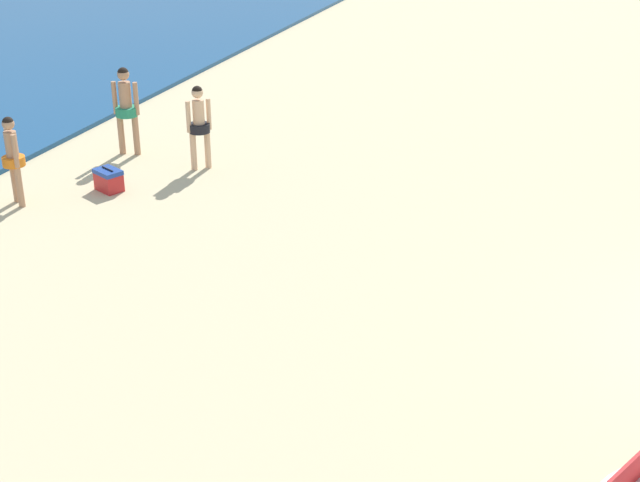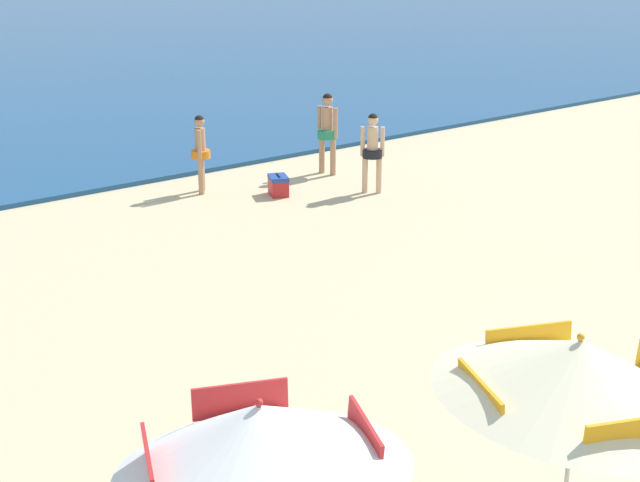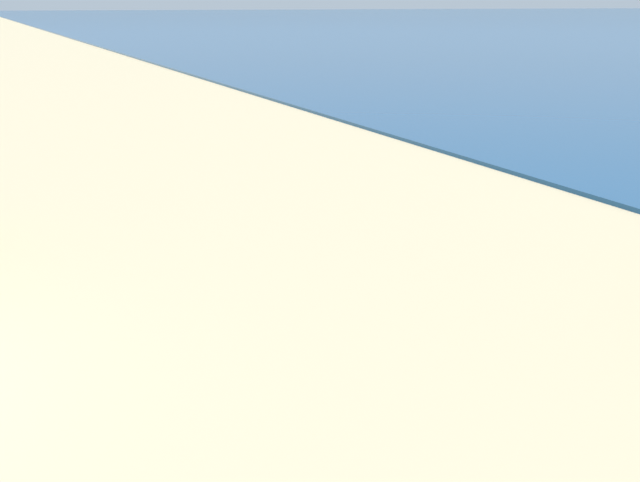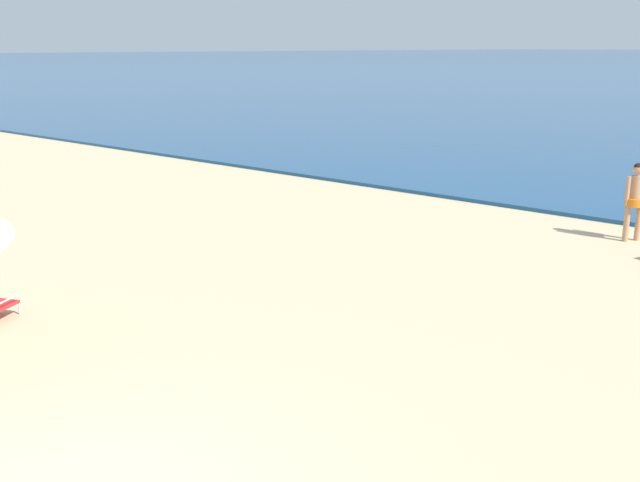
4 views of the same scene
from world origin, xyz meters
name	(u,v)px [view 1 (image 1 of 4)]	position (x,y,z in m)	size (l,w,h in m)	color
person_standing_near_shore	(199,122)	(3.11, 10.33, 0.94)	(0.40, 0.40, 1.63)	#D8A87F
person_standing_beside	(13,154)	(0.39, 12.46, 0.92)	(0.39, 0.40, 1.59)	tan
person_wading_in	(126,105)	(3.31, 12.05, 1.02)	(0.43, 0.51, 1.76)	tan
cooler_box	(109,180)	(1.51, 11.35, 0.20)	(0.52, 0.59, 0.43)	red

